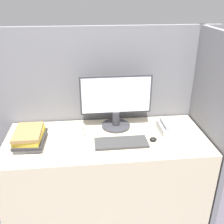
# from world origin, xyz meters

# --- Properties ---
(cubicle_panel_rear) EXTENTS (1.96, 0.04, 1.57)m
(cubicle_panel_rear) POSITION_xyz_m (0.00, 0.69, 0.78)
(cubicle_panel_rear) COLOR slate
(cubicle_panel_rear) RESTS_ON ground_plane
(cubicle_panel_right) EXTENTS (0.04, 0.72, 1.57)m
(cubicle_panel_right) POSITION_xyz_m (0.82, 0.36, 0.78)
(cubicle_panel_right) COLOR slate
(cubicle_panel_right) RESTS_ON ground_plane
(desk) EXTENTS (1.56, 0.66, 0.78)m
(desk) POSITION_xyz_m (0.00, 0.33, 0.39)
(desk) COLOR beige
(desk) RESTS_ON ground_plane
(monitor) EXTENTS (0.57, 0.24, 0.44)m
(monitor) POSITION_xyz_m (0.10, 0.51, 0.99)
(monitor) COLOR #333338
(monitor) RESTS_ON desk
(keyboard) EXTENTS (0.39, 0.16, 0.02)m
(keyboard) POSITION_xyz_m (0.10, 0.23, 0.79)
(keyboard) COLOR #333333
(keyboard) RESTS_ON desk
(mouse) EXTENTS (0.06, 0.05, 0.03)m
(mouse) POSITION_xyz_m (0.35, 0.25, 0.79)
(mouse) COLOR black
(mouse) RESTS_ON desk
(coffee_cup) EXTENTS (0.08, 0.08, 0.13)m
(coffee_cup) POSITION_xyz_m (-0.20, 0.33, 0.84)
(coffee_cup) COLOR white
(coffee_cup) RESTS_ON desk
(book_stack) EXTENTS (0.22, 0.31, 0.12)m
(book_stack) POSITION_xyz_m (-0.57, 0.30, 0.84)
(book_stack) COLOR slate
(book_stack) RESTS_ON desk
(desk_telephone) EXTENTS (0.18, 0.21, 0.10)m
(desk_telephone) POSITION_xyz_m (0.52, 0.38, 0.81)
(desk_telephone) COLOR #99999E
(desk_telephone) RESTS_ON desk
(paper_pile) EXTENTS (0.22, 0.26, 0.02)m
(paper_pile) POSITION_xyz_m (0.59, 0.15, 0.79)
(paper_pile) COLOR white
(paper_pile) RESTS_ON desk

